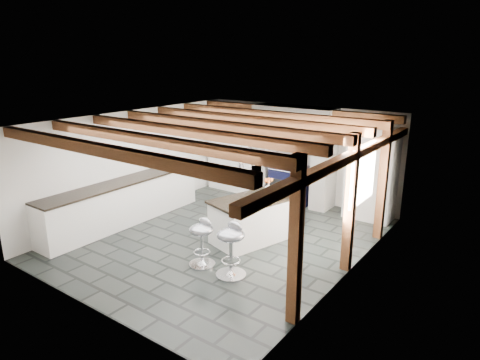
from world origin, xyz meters
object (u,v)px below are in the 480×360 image
Objects in this scene: bar_stool_near at (231,243)px; range_cooker at (292,183)px; kitchen_island at (255,218)px; bar_stool_far at (202,237)px.

range_cooker is at bearing 114.27° from bar_stool_near.
kitchen_island is (0.52, -2.37, -0.04)m from range_cooker.
range_cooker reaches higher than bar_stool_far.
kitchen_island is at bearing 118.51° from bar_stool_near.
range_cooker is 1.10× the size of bar_stool_near.
range_cooker is 2.42m from kitchen_island.
kitchen_island is at bearing 93.16° from bar_stool_far.
bar_stool_far is (-0.12, -1.41, 0.08)m from kitchen_island.
bar_stool_near is 0.62m from bar_stool_far.
bar_stool_near is at bearing 7.86° from bar_stool_far.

